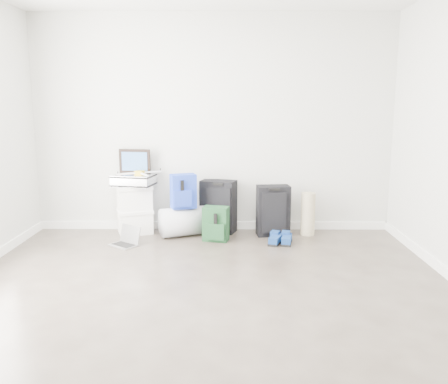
{
  "coord_description": "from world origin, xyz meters",
  "views": [
    {
      "loc": [
        0.19,
        -3.48,
        1.62
      ],
      "look_at": [
        0.14,
        1.9,
        0.6
      ],
      "focal_mm": 38.0,
      "sensor_mm": 36.0,
      "label": 1
    }
  ],
  "objects_px": {
    "large_suitcase": "(218,206)",
    "boxes_stack": "(135,209)",
    "briefcase": "(134,180)",
    "duffel_bag": "(184,222)",
    "laptop": "(126,241)",
    "carry_on": "(273,211)"
  },
  "relations": [
    {
      "from": "carry_on",
      "to": "boxes_stack",
      "type": "bearing_deg",
      "value": 170.9
    },
    {
      "from": "briefcase",
      "to": "laptop",
      "type": "distance_m",
      "value": 0.82
    },
    {
      "from": "large_suitcase",
      "to": "boxes_stack",
      "type": "bearing_deg",
      "value": -159.49
    },
    {
      "from": "briefcase",
      "to": "large_suitcase",
      "type": "bearing_deg",
      "value": 14.6
    },
    {
      "from": "carry_on",
      "to": "briefcase",
      "type": "bearing_deg",
      "value": 170.9
    },
    {
      "from": "briefcase",
      "to": "carry_on",
      "type": "relative_size",
      "value": 0.77
    },
    {
      "from": "carry_on",
      "to": "laptop",
      "type": "distance_m",
      "value": 1.8
    },
    {
      "from": "boxes_stack",
      "to": "duffel_bag",
      "type": "relative_size",
      "value": 1.05
    },
    {
      "from": "carry_on",
      "to": "duffel_bag",
      "type": "bearing_deg",
      "value": 175.61
    },
    {
      "from": "boxes_stack",
      "to": "carry_on",
      "type": "relative_size",
      "value": 0.98
    },
    {
      "from": "duffel_bag",
      "to": "laptop",
      "type": "relative_size",
      "value": 1.52
    },
    {
      "from": "briefcase",
      "to": "large_suitcase",
      "type": "xyz_separation_m",
      "value": [
        1.05,
        0.06,
        -0.34
      ]
    },
    {
      "from": "laptop",
      "to": "large_suitcase",
      "type": "bearing_deg",
      "value": 66.52
    },
    {
      "from": "briefcase",
      "to": "boxes_stack",
      "type": "bearing_deg",
      "value": 0.0
    },
    {
      "from": "duffel_bag",
      "to": "carry_on",
      "type": "height_order",
      "value": "carry_on"
    },
    {
      "from": "duffel_bag",
      "to": "laptop",
      "type": "xyz_separation_m",
      "value": [
        -0.63,
        -0.4,
        -0.12
      ]
    },
    {
      "from": "briefcase",
      "to": "laptop",
      "type": "bearing_deg",
      "value": -78.9
    },
    {
      "from": "boxes_stack",
      "to": "carry_on",
      "type": "bearing_deg",
      "value": -22.2
    },
    {
      "from": "boxes_stack",
      "to": "carry_on",
      "type": "xyz_separation_m",
      "value": [
        1.73,
        -0.1,
        0.01
      ]
    },
    {
      "from": "large_suitcase",
      "to": "briefcase",
      "type": "bearing_deg",
      "value": -159.49
    },
    {
      "from": "duffel_bag",
      "to": "laptop",
      "type": "height_order",
      "value": "duffel_bag"
    },
    {
      "from": "large_suitcase",
      "to": "carry_on",
      "type": "height_order",
      "value": "large_suitcase"
    }
  ]
}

